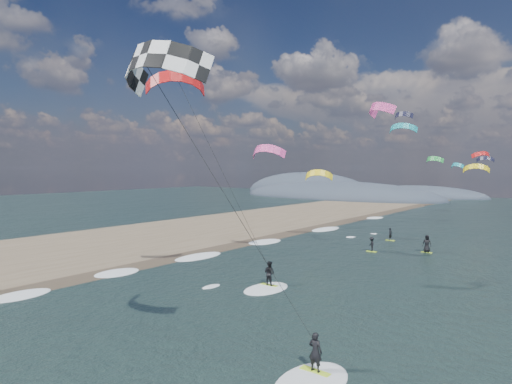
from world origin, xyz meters
The scene contains 9 objects.
ground centered at (0.00, 0.00, 0.00)m, with size 260.00×260.00×0.00m, color black.
sand_strip centered at (-24.00, 10.00, 0.00)m, with size 26.00×240.00×0.00m, color brown.
wet_sand_strip centered at (-12.00, 10.00, 0.00)m, with size 3.00×240.00×0.00m, color #382D23.
coastal_hills centered at (-44.84, 107.86, 0.00)m, with size 80.00×41.00×15.00m.
kitesurfer_near_a centered at (7.78, -3.90, 10.59)m, with size 7.79×8.44×14.14m.
kitesurfer_near_b centered at (-1.22, 6.55, 10.76)m, with size 7.05×9.40×16.07m.
far_kitesurfers centered at (3.84, 30.88, 0.85)m, with size 6.91×8.96×1.86m.
bg_kite_field centered at (-0.46, 52.46, 11.96)m, with size 16.05×74.74×10.44m.
shoreline_surf centered at (-10.80, 14.75, 0.00)m, with size 2.40×79.40×0.11m.
Camera 1 is at (20.22, -14.83, 8.93)m, focal length 30.00 mm.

